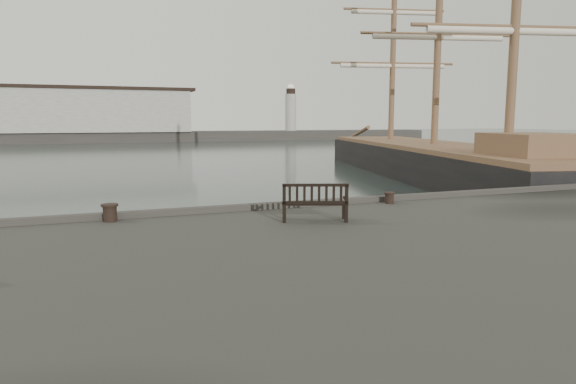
% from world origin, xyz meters
% --- Properties ---
extents(ground, '(400.00, 400.00, 0.00)m').
position_xyz_m(ground, '(0.00, 0.00, 0.00)').
color(ground, black).
rests_on(ground, ground).
extents(breakwater, '(140.00, 9.50, 12.20)m').
position_xyz_m(breakwater, '(-4.56, 92.00, 4.30)').
color(breakwater, '#383530').
rests_on(breakwater, ground).
extents(bench, '(1.86, 1.17, 1.01)m').
position_xyz_m(bench, '(1.39, -2.45, 1.88)').
color(bench, black).
rests_on(bench, quay).
extents(bollard_left, '(0.52, 0.52, 0.47)m').
position_xyz_m(bollard_left, '(-3.77, -0.50, 1.80)').
color(bollard_left, black).
rests_on(bollard_left, quay).
extents(bollard_right, '(0.40, 0.40, 0.37)m').
position_xyz_m(bollard_right, '(4.89, -0.64, 1.75)').
color(bollard_right, black).
rests_on(bollard_right, quay).
extents(tall_ship_main, '(16.10, 37.39, 27.53)m').
position_xyz_m(tall_ship_main, '(20.24, 17.43, 0.71)').
color(tall_ship_main, black).
rests_on(tall_ship_main, ground).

